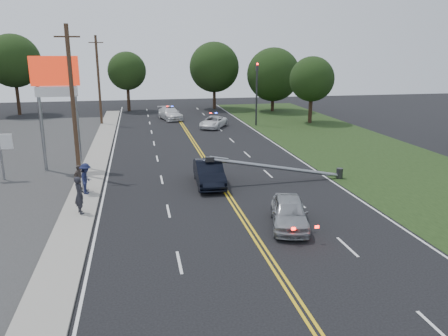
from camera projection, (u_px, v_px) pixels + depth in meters
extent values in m
plane|color=black|center=(254.00, 235.00, 20.38)|extent=(120.00, 120.00, 0.00)
cube|color=gray|center=(89.00, 183.00, 28.25)|extent=(1.80, 70.00, 0.12)
cube|color=black|center=(395.00, 167.00, 32.39)|extent=(12.00, 80.00, 0.01)
cube|color=gold|center=(216.00, 177.00, 29.85)|extent=(0.36, 80.00, 0.00)
cylinder|color=gray|center=(41.00, 122.00, 30.52)|extent=(0.24, 0.24, 7.00)
cylinder|color=gray|center=(77.00, 121.00, 30.97)|extent=(0.24, 0.24, 7.00)
cube|color=red|center=(54.00, 71.00, 29.83)|extent=(3.20, 0.35, 2.00)
cube|color=white|center=(56.00, 92.00, 30.20)|extent=(2.80, 0.30, 0.70)
cylinder|color=gray|center=(2.00, 160.00, 28.74)|extent=(0.14, 0.14, 2.80)
cylinder|color=#2D2D30|center=(257.00, 95.00, 49.44)|extent=(0.20, 0.20, 7.00)
cube|color=#2D2D30|center=(257.00, 67.00, 48.63)|extent=(0.28, 0.28, 0.90)
sphere|color=#FF0C07|center=(258.00, 64.00, 48.40)|extent=(0.22, 0.22, 0.22)
cylinder|color=#2D2D30|center=(340.00, 173.00, 29.39)|extent=(0.44, 0.44, 0.70)
cylinder|color=gray|center=(277.00, 168.00, 28.39)|extent=(8.90, 0.24, 1.80)
cube|color=#2D2D30|center=(210.00, 159.00, 27.35)|extent=(0.55, 0.32, 0.30)
cylinder|color=#382619|center=(73.00, 103.00, 28.70)|extent=(0.28, 0.28, 10.00)
cube|color=#382619|center=(67.00, 37.00, 27.61)|extent=(1.60, 0.10, 0.10)
cylinder|color=#382619|center=(99.00, 81.00, 49.53)|extent=(0.28, 0.28, 10.00)
cube|color=#382619|center=(96.00, 43.00, 48.44)|extent=(1.60, 0.10, 0.10)
cylinder|color=black|center=(18.00, 99.00, 57.96)|extent=(0.44, 0.44, 4.09)
sphere|color=black|center=(13.00, 61.00, 56.65)|extent=(6.85, 6.85, 6.85)
cylinder|color=black|center=(129.00, 100.00, 61.73)|extent=(0.44, 0.44, 3.25)
sphere|color=black|center=(127.00, 71.00, 60.69)|extent=(5.28, 5.28, 5.28)
cylinder|color=black|center=(214.00, 97.00, 64.11)|extent=(0.44, 0.44, 3.49)
sphere|color=black|center=(214.00, 67.00, 63.00)|extent=(7.18, 7.18, 7.18)
cylinder|color=black|center=(273.00, 101.00, 61.70)|extent=(0.44, 0.44, 2.96)
sphere|color=black|center=(273.00, 75.00, 60.76)|extent=(7.36, 7.36, 7.36)
cylinder|color=black|center=(310.00, 110.00, 51.79)|extent=(0.44, 0.44, 2.98)
sphere|color=black|center=(312.00, 79.00, 50.84)|extent=(5.20, 5.20, 5.20)
imported|color=black|center=(209.00, 173.00, 27.87)|extent=(1.86, 4.84, 1.57)
imported|color=#979A9E|center=(289.00, 212.00, 21.28)|extent=(2.73, 4.54, 1.45)
imported|color=white|center=(213.00, 122.00, 48.59)|extent=(4.04, 5.00, 1.26)
imported|color=silver|center=(170.00, 114.00, 54.33)|extent=(3.19, 5.50, 1.50)
imported|color=#23232A|center=(79.00, 195.00, 22.61)|extent=(0.73, 0.85, 1.98)
imported|color=silver|center=(86.00, 178.00, 26.13)|extent=(0.67, 0.84, 1.68)
imported|color=#191E3F|center=(86.00, 179.00, 25.76)|extent=(0.80, 1.25, 1.84)
imported|color=#564B45|center=(79.00, 177.00, 26.50)|extent=(0.80, 0.98, 1.56)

